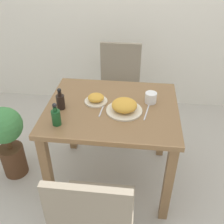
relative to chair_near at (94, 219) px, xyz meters
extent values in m
plane|color=#B7B2A8|center=(0.01, 0.75, -0.50)|extent=(16.00, 16.00, 0.00)
cube|color=olive|center=(0.01, 0.75, 0.21)|extent=(0.94, 0.78, 0.04)
cube|color=olive|center=(-0.41, 0.41, -0.15)|extent=(0.06, 0.06, 0.70)
cube|color=olive|center=(0.43, 0.41, -0.15)|extent=(0.06, 0.06, 0.70)
cube|color=olive|center=(-0.41, 1.09, -0.15)|extent=(0.06, 0.06, 0.70)
cube|color=olive|center=(0.43, 1.09, -0.15)|extent=(0.06, 0.06, 0.70)
cube|color=gray|center=(0.00, 0.08, -0.07)|extent=(0.42, 0.42, 0.04)
cube|color=gray|center=(0.00, -0.11, 0.17)|extent=(0.40, 0.04, 0.44)
cylinder|color=white|center=(0.18, 0.26, -0.30)|extent=(0.03, 0.03, 0.41)
cylinder|color=white|center=(-0.18, 0.26, -0.30)|extent=(0.03, 0.03, 0.41)
cube|color=gray|center=(0.00, 1.42, -0.07)|extent=(0.42, 0.42, 0.04)
cube|color=gray|center=(0.00, 1.61, 0.17)|extent=(0.40, 0.04, 0.44)
cylinder|color=white|center=(-0.18, 1.24, -0.30)|extent=(0.03, 0.03, 0.41)
cylinder|color=white|center=(0.18, 1.24, -0.30)|extent=(0.03, 0.03, 0.41)
cylinder|color=white|center=(-0.18, 1.60, -0.30)|extent=(0.03, 0.03, 0.41)
cylinder|color=white|center=(0.18, 1.60, -0.30)|extent=(0.03, 0.03, 0.41)
cylinder|color=beige|center=(0.10, 0.70, 0.24)|extent=(0.25, 0.25, 0.01)
ellipsoid|color=gold|center=(0.10, 0.70, 0.28)|extent=(0.18, 0.18, 0.08)
cylinder|color=beige|center=(-0.11, 0.80, 0.24)|extent=(0.17, 0.17, 0.01)
ellipsoid|color=gold|center=(-0.11, 0.80, 0.27)|extent=(0.12, 0.12, 0.05)
cylinder|color=white|center=(0.29, 0.84, 0.27)|extent=(0.08, 0.08, 0.08)
cylinder|color=black|center=(-0.34, 0.69, 0.28)|extent=(0.06, 0.06, 0.10)
cylinder|color=black|center=(-0.34, 0.69, 0.35)|extent=(0.03, 0.03, 0.03)
sphere|color=black|center=(-0.34, 0.69, 0.38)|extent=(0.03, 0.03, 0.03)
cylinder|color=#194C23|center=(-0.32, 0.50, 0.28)|extent=(0.06, 0.06, 0.10)
cylinder|color=#194C23|center=(-0.32, 0.50, 0.35)|extent=(0.03, 0.03, 0.03)
sphere|color=black|center=(-0.32, 0.50, 0.38)|extent=(0.03, 0.03, 0.03)
cube|color=silver|center=(-0.05, 0.70, 0.23)|extent=(0.02, 0.18, 0.00)
cube|color=silver|center=(0.26, 0.70, 0.23)|extent=(0.04, 0.19, 0.00)
cylinder|color=#51331E|center=(-0.84, 0.71, -0.36)|extent=(0.20, 0.20, 0.28)
cylinder|color=brown|center=(-0.84, 0.71, -0.18)|extent=(0.04, 0.04, 0.09)
sphere|color=#428947|center=(-0.84, 0.71, 0.01)|extent=(0.29, 0.29, 0.29)
camera|label=1|loc=(0.19, -0.81, 1.26)|focal=42.00mm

